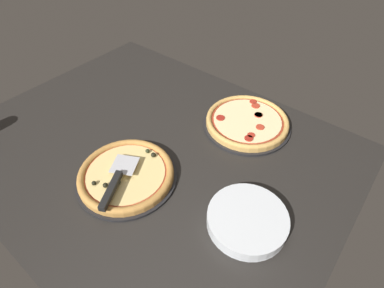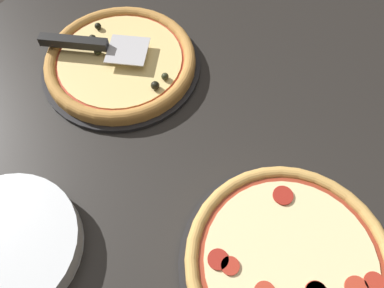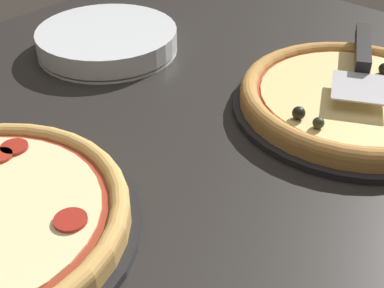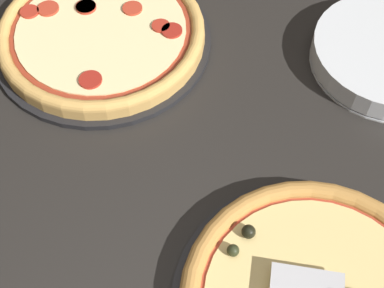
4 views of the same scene
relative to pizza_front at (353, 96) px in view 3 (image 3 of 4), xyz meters
The scene contains 5 objects.
ground_plane 18.39cm from the pizza_front, 105.55° to the left, with size 146.59×114.22×3.60cm, color black.
pizza_pan_front 1.87cm from the pizza_front, 91.07° to the right, with size 35.36×35.36×1.00cm, color black.
pizza_front is the anchor object (origin of this frame).
serving_spatula 8.25cm from the pizza_front, 68.54° to the right, with size 15.56×23.29×2.00cm.
plate_stack 43.66cm from the pizza_front, 14.48° to the left, with size 24.78×24.78×4.20cm.
Camera 3 is at (-22.96, 49.07, 42.08)cm, focal length 50.00 mm.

